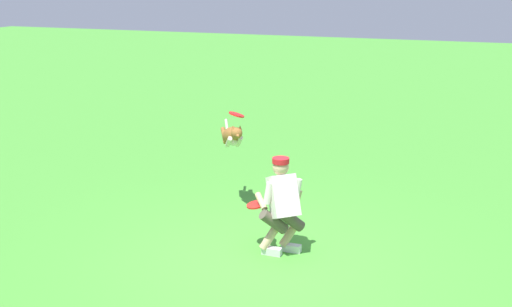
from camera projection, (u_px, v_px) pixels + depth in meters
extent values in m
plane|color=green|center=(262.00, 265.00, 8.03)|extent=(60.00, 60.00, 0.00)
cube|color=silver|center=(291.00, 248.00, 8.42)|extent=(0.26, 0.10, 0.10)
cylinder|color=tan|center=(290.00, 233.00, 8.41)|extent=(0.30, 0.29, 0.37)
cylinder|color=brown|center=(291.00, 219.00, 8.29)|extent=(0.40, 0.38, 0.37)
cube|color=silver|center=(272.00, 251.00, 8.32)|extent=(0.26, 0.10, 0.10)
cylinder|color=tan|center=(270.00, 236.00, 8.31)|extent=(0.30, 0.29, 0.37)
cylinder|color=brown|center=(274.00, 222.00, 8.21)|extent=(0.40, 0.38, 0.37)
cube|color=silver|center=(283.00, 196.00, 8.13)|extent=(0.52, 0.53, 0.58)
cylinder|color=silver|center=(297.00, 189.00, 8.20)|extent=(0.16, 0.16, 0.29)
cylinder|color=silver|center=(268.00, 193.00, 8.06)|extent=(0.16, 0.16, 0.29)
cylinder|color=tan|center=(261.00, 202.00, 8.28)|extent=(0.25, 0.27, 0.19)
cylinder|color=tan|center=(297.00, 200.00, 8.28)|extent=(0.16, 0.16, 0.27)
sphere|color=tan|center=(281.00, 167.00, 8.12)|extent=(0.21, 0.21, 0.21)
cylinder|color=red|center=(281.00, 160.00, 8.09)|extent=(0.22, 0.22, 0.07)
cylinder|color=red|center=(278.00, 161.00, 8.19)|extent=(0.12, 0.12, 0.02)
ellipsoid|color=#925C2B|center=(232.00, 136.00, 9.84)|extent=(0.62, 0.76, 0.48)
ellipsoid|color=beige|center=(234.00, 140.00, 9.67)|extent=(0.14, 0.19, 0.16)
sphere|color=#925C2B|center=(237.00, 133.00, 9.39)|extent=(0.17, 0.17, 0.17)
cone|color=#925C2B|center=(238.00, 136.00, 9.31)|extent=(0.12, 0.12, 0.09)
cone|color=#925C2B|center=(233.00, 128.00, 9.37)|extent=(0.06, 0.06, 0.07)
cone|color=#925C2B|center=(240.00, 128.00, 9.40)|extent=(0.06, 0.06, 0.07)
cylinder|color=beige|center=(229.00, 142.00, 9.64)|extent=(0.22, 0.28, 0.23)
cylinder|color=beige|center=(239.00, 141.00, 9.68)|extent=(0.22, 0.28, 0.23)
cylinder|color=#925C2B|center=(224.00, 135.00, 10.02)|extent=(0.22, 0.28, 0.23)
cylinder|color=#925C2B|center=(234.00, 135.00, 10.06)|extent=(0.22, 0.28, 0.23)
cylinder|color=beige|center=(227.00, 127.00, 10.22)|extent=(0.15, 0.19, 0.23)
cylinder|color=red|center=(237.00, 115.00, 9.36)|extent=(0.29, 0.30, 0.12)
cylinder|color=red|center=(256.00, 205.00, 8.40)|extent=(0.33, 0.33, 0.10)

